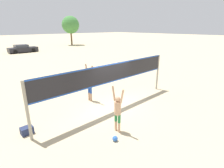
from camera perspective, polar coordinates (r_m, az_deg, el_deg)
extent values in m
plane|color=#C6B28C|center=(9.87, 0.00, -7.48)|extent=(200.00, 200.00, 0.00)
cylinder|color=gray|center=(7.38, -25.93, -8.15)|extent=(0.12, 0.12, 2.46)
cylinder|color=gray|center=(12.66, 14.65, 3.68)|extent=(0.12, 0.12, 2.46)
cube|color=black|center=(9.19, 0.00, 3.64)|extent=(8.61, 0.02, 0.99)
cube|color=#1E4CB2|center=(9.08, 0.00, 6.47)|extent=(8.61, 0.03, 0.06)
cube|color=#1E4CB2|center=(9.31, 0.00, 0.88)|extent=(8.61, 0.03, 0.06)
cylinder|color=tan|center=(7.62, 2.33, -13.95)|extent=(0.11, 0.11, 0.45)
cylinder|color=#267F3F|center=(7.41, 2.37, -11.30)|extent=(0.12, 0.12, 0.36)
cylinder|color=tan|center=(7.74, 1.25, -13.38)|extent=(0.11, 0.11, 0.45)
cylinder|color=#267F3F|center=(7.54, 1.27, -10.76)|extent=(0.12, 0.12, 0.36)
cylinder|color=tan|center=(7.26, 1.85, -7.79)|extent=(0.28, 0.28, 0.57)
sphere|color=tan|center=(7.09, 1.88, -4.90)|extent=(0.22, 0.22, 0.22)
cylinder|color=tan|center=(6.87, 3.29, -4.14)|extent=(0.08, 0.21, 0.64)
cylinder|color=tan|center=(7.18, 0.57, -3.09)|extent=(0.08, 0.21, 0.64)
cylinder|color=tan|center=(10.73, -7.45, -4.01)|extent=(0.11, 0.11, 0.50)
cylinder|color=#1E47A5|center=(10.57, -7.55, -1.74)|extent=(0.12, 0.12, 0.41)
cylinder|color=tan|center=(10.58, -6.82, -4.31)|extent=(0.11, 0.11, 0.50)
cylinder|color=#1E47A5|center=(10.42, -6.91, -2.02)|extent=(0.12, 0.12, 0.41)
cylinder|color=#3372BF|center=(10.33, -7.35, 0.85)|extent=(0.28, 0.28, 0.64)
sphere|color=tan|center=(10.20, -7.45, 3.23)|extent=(0.25, 0.25, 0.25)
cylinder|color=tan|center=(10.35, -8.29, 4.53)|extent=(0.08, 0.23, 0.72)
cylinder|color=tan|center=(9.96, -6.67, 4.06)|extent=(0.08, 0.23, 0.72)
sphere|color=blue|center=(7.17, 1.00, -17.38)|extent=(0.21, 0.21, 0.21)
cube|color=navy|center=(8.34, -26.03, -13.45)|extent=(0.48, 0.35, 0.31)
cube|color=#232328|center=(34.59, -27.05, 10.00)|extent=(4.68, 1.95, 0.74)
cube|color=#2D333D|center=(34.46, -27.57, 10.93)|extent=(2.12, 1.75, 0.48)
cylinder|color=black|center=(35.84, -25.17, 10.19)|extent=(0.64, 0.23, 0.64)
cylinder|color=black|center=(34.17, -24.27, 9.99)|extent=(0.64, 0.23, 0.64)
cylinder|color=black|center=(35.12, -29.67, 9.41)|extent=(0.64, 0.23, 0.64)
cylinder|color=black|center=(33.41, -28.97, 9.18)|extent=(0.64, 0.23, 0.64)
cylinder|color=brown|center=(45.01, -13.11, 14.60)|extent=(0.39, 0.39, 3.58)
sphere|color=#42843D|center=(44.94, -13.38, 18.29)|extent=(4.06, 4.06, 4.06)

